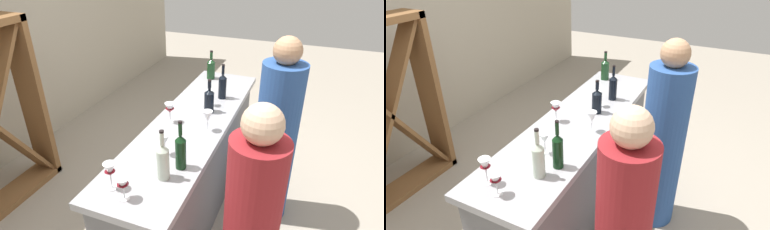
# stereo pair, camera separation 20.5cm
# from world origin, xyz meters

# --- Properties ---
(ground_plane) EXTENTS (12.00, 12.00, 0.00)m
(ground_plane) POSITION_xyz_m (0.00, 0.00, 0.00)
(ground_plane) COLOR #9E9384
(bar_counter) EXTENTS (2.21, 0.57, 0.92)m
(bar_counter) POSITION_xyz_m (0.00, 0.00, 0.47)
(bar_counter) COLOR slate
(bar_counter) RESTS_ON ground
(wine_bottle_leftmost_clear_pale) EXTENTS (0.07, 0.07, 0.33)m
(wine_bottle_leftmost_clear_pale) POSITION_xyz_m (-0.72, -0.10, 1.05)
(wine_bottle_leftmost_clear_pale) COLOR #B7C6B2
(wine_bottle_leftmost_clear_pale) RESTS_ON bar_counter
(wine_bottle_second_left_dark_green) EXTENTS (0.07, 0.07, 0.33)m
(wine_bottle_second_left_dark_green) POSITION_xyz_m (-0.59, -0.15, 1.05)
(wine_bottle_second_left_dark_green) COLOR black
(wine_bottle_second_left_dark_green) RESTS_ON bar_counter
(wine_bottle_center_near_black) EXTENTS (0.08, 0.08, 0.29)m
(wine_bottle_center_near_black) POSITION_xyz_m (0.20, -0.07, 1.03)
(wine_bottle_center_near_black) COLOR black
(wine_bottle_center_near_black) RESTS_ON bar_counter
(wine_bottle_second_right_near_black) EXTENTS (0.07, 0.07, 0.32)m
(wine_bottle_second_right_near_black) POSITION_xyz_m (0.49, -0.10, 1.04)
(wine_bottle_second_right_near_black) COLOR black
(wine_bottle_second_right_near_black) RESTS_ON bar_counter
(wine_bottle_rightmost_olive_green) EXTENTS (0.08, 0.08, 0.29)m
(wine_bottle_rightmost_olive_green) POSITION_xyz_m (0.91, 0.15, 1.03)
(wine_bottle_rightmost_olive_green) COLOR #193D1E
(wine_bottle_rightmost_olive_green) RESTS_ON bar_counter
(wine_glass_near_left) EXTENTS (0.08, 0.08, 0.16)m
(wine_glass_near_left) POSITION_xyz_m (-0.10, -0.16, 1.03)
(wine_glass_near_left) COLOR white
(wine_glass_near_left) RESTS_ON bar_counter
(wine_glass_near_center) EXTENTS (0.06, 0.06, 0.15)m
(wine_glass_near_center) POSITION_xyz_m (0.31, -0.04, 1.03)
(wine_glass_near_center) COLOR white
(wine_glass_near_center) RESTS_ON bar_counter
(wine_glass_near_right) EXTENTS (0.07, 0.07, 0.15)m
(wine_glass_near_right) POSITION_xyz_m (-0.49, 0.00, 1.03)
(wine_glass_near_right) COLOR white
(wine_glass_near_right) RESTS_ON bar_counter
(wine_glass_far_left) EXTENTS (0.08, 0.08, 0.14)m
(wine_glass_far_left) POSITION_xyz_m (-0.96, 0.02, 1.02)
(wine_glass_far_left) COLOR white
(wine_glass_far_left) RESTS_ON bar_counter
(wine_glass_far_center) EXTENTS (0.07, 0.07, 0.17)m
(wine_glass_far_center) POSITION_xyz_m (-0.91, 0.14, 1.04)
(wine_glass_far_center) COLOR white
(wine_glass_far_center) RESTS_ON bar_counter
(wine_glass_far_right) EXTENTS (0.08, 0.08, 0.16)m
(wine_glass_far_right) POSITION_xyz_m (-0.08, 0.15, 1.04)
(wine_glass_far_right) COLOR white
(wine_glass_far_right) RESTS_ON bar_counter
(person_left_guest) EXTENTS (0.42, 0.42, 1.60)m
(person_left_guest) POSITION_xyz_m (0.23, -0.64, 0.74)
(person_left_guest) COLOR #284C8C
(person_left_guest) RESTS_ON ground
(person_center_guest) EXTENTS (0.41, 0.41, 1.51)m
(person_center_guest) POSITION_xyz_m (-0.72, -0.64, 0.71)
(person_center_guest) COLOR maroon
(person_center_guest) RESTS_ON ground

